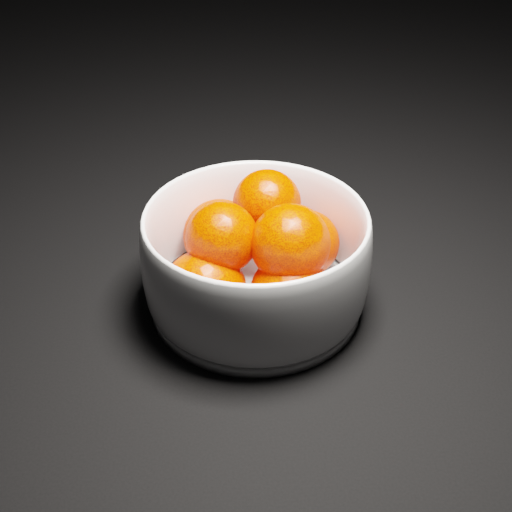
{
  "coord_description": "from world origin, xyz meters",
  "views": [
    {
      "loc": [
        0.21,
        -0.24,
        0.41
      ],
      "look_at": [
        0.25,
        0.25,
        0.05
      ],
      "focal_mm": 50.0,
      "sensor_mm": 36.0,
      "label": 1
    }
  ],
  "objects": [
    {
      "name": "bowl",
      "position": [
        0.25,
        0.25,
        0.05
      ],
      "size": [
        0.2,
        0.2,
        0.09
      ],
      "rotation": [
        0.0,
        0.0,
        -0.27
      ],
      "color": "white",
      "rests_on": "ground"
    },
    {
      "name": "orange_pile",
      "position": [
        0.25,
        0.25,
        0.06
      ],
      "size": [
        0.16,
        0.15,
        0.1
      ],
      "color": "#EF2800",
      "rests_on": "bowl"
    }
  ]
}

